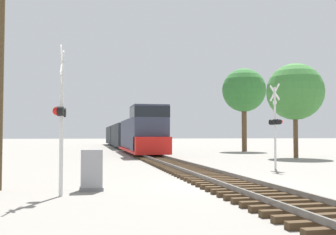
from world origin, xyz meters
TOP-DOWN VIEW (x-y plane):
  - ground_plane at (0.00, 0.00)m, footprint 400.00×400.00m
  - rail_track_bed at (0.00, -0.00)m, footprint 2.60×160.00m
  - freight_train at (0.00, 41.39)m, footprint 2.98×51.91m
  - crossing_signal_near at (-5.98, -1.55)m, footprint 0.36×1.01m
  - crossing_signal_far at (4.97, 5.85)m, footprint 0.42×1.01m
  - relay_cabinet at (-5.02, -0.49)m, footprint 0.79×0.57m
  - tree_far_right at (11.85, 15.82)m, footprint 4.74×4.74m
  - tree_mid_background at (12.87, 29.20)m, footprint 5.12×5.12m

SIDE VIEW (x-z plane):
  - ground_plane at x=0.00m, z-range 0.00..0.00m
  - rail_track_bed at x=0.00m, z-range -0.02..0.29m
  - relay_cabinet at x=-5.02m, z-range -0.01..1.38m
  - freight_train at x=0.00m, z-range -0.34..4.07m
  - crossing_signal_near at x=-5.98m, z-range 0.22..4.84m
  - crossing_signal_far at x=4.97m, z-range 0.22..4.91m
  - tree_far_right at x=11.85m, z-range 1.55..9.44m
  - tree_mid_background at x=12.87m, z-range 2.25..11.99m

